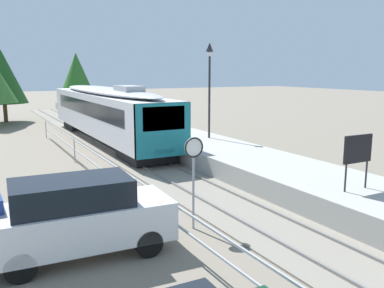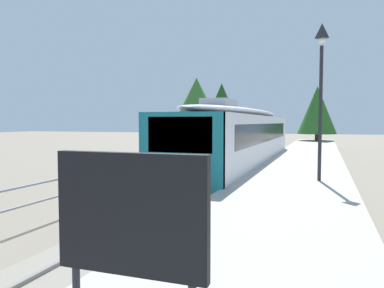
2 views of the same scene
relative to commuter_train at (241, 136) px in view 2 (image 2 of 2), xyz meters
name	(u,v)px [view 2 (image 2 of 2)]	position (x,y,z in m)	size (l,w,h in m)	color
ground_plane	(158,185)	(-3.00, -4.23, -2.14)	(160.00, 160.00, 0.00)	slate
track_rails	(221,188)	(0.00, -4.23, -2.11)	(3.20, 60.00, 0.14)	gray
commuter_train	(241,136)	(0.00, 0.00, 0.00)	(2.82, 18.65, 3.74)	silver
station_platform	(298,183)	(3.25, -4.23, -1.69)	(3.90, 60.00, 0.90)	#A8A59E
platform_lamp_mid_platform	(321,72)	(4.09, -6.44, 2.48)	(0.34, 0.34, 5.35)	#232328
platform_notice_board	(130,223)	(2.92, -17.69, 0.04)	(1.20, 0.08, 1.80)	#232328
tree_behind_carpark	(222,109)	(-5.10, 14.93, 2.04)	(4.17, 4.17, 6.61)	brown
tree_behind_station_far	(317,110)	(3.41, 23.02, 2.06)	(4.15, 4.15, 6.80)	brown
tree_distant_left	(197,105)	(-6.65, 12.06, 2.31)	(4.95, 4.95, 6.88)	brown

